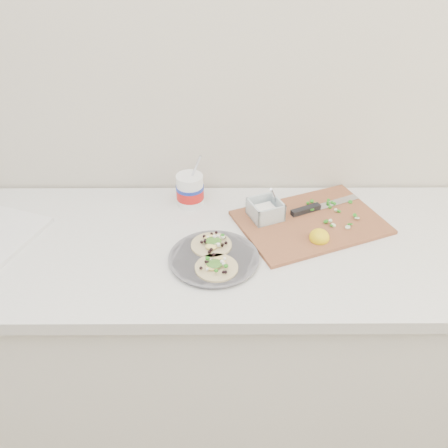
{
  "coord_description": "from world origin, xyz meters",
  "views": [
    {
      "loc": [
        0.24,
        0.2,
        1.83
      ],
      "look_at": [
        0.25,
        1.43,
        0.96
      ],
      "focal_mm": 40.0,
      "sensor_mm": 36.0,
      "label": 1
    }
  ],
  "objects": [
    {
      "name": "cutboard",
      "position": [
        0.52,
        1.52,
        0.92
      ],
      "size": [
        0.53,
        0.46,
        0.07
      ],
      "rotation": [
        0.0,
        0.0,
        0.39
      ],
      "color": "brown",
      "rests_on": "counter"
    },
    {
      "name": "taco_plate",
      "position": [
        0.22,
        1.33,
        0.92
      ],
      "size": [
        0.26,
        0.26,
        0.04
      ],
      "rotation": [
        0.0,
        0.0,
        -0.11
      ],
      "color": "#5A5960",
      "rests_on": "counter"
    },
    {
      "name": "counter",
      "position": [
        0.0,
        1.43,
        0.45
      ],
      "size": [
        2.44,
        0.66,
        0.9
      ],
      "color": "silver",
      "rests_on": "ground"
    },
    {
      "name": "tub",
      "position": [
        0.14,
        1.63,
        0.97
      ],
      "size": [
        0.09,
        0.09,
        0.21
      ],
      "rotation": [
        0.0,
        0.0,
        -0.05
      ],
      "color": "white",
      "rests_on": "counter"
    }
  ]
}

